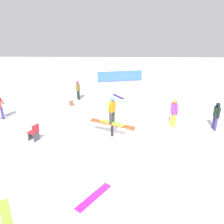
% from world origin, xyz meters
% --- Properties ---
extents(ground_plane, '(60.00, 60.00, 0.00)m').
position_xyz_m(ground_plane, '(0.00, 0.00, 0.00)').
color(ground_plane, white).
extents(rail_feature, '(2.31, 1.25, 0.72)m').
position_xyz_m(rail_feature, '(0.00, 0.00, 0.61)').
color(rail_feature, black).
rests_on(rail_feature, ground).
extents(snow_kicker_ramp, '(2.26, 2.11, 0.59)m').
position_xyz_m(snow_kicker_ramp, '(-1.68, 0.76, 0.30)').
color(snow_kicker_ramp, white).
rests_on(snow_kicker_ramp, ground).
extents(main_rider_on_rail, '(1.25, 0.94, 1.36)m').
position_xyz_m(main_rider_on_rail, '(0.00, 0.00, 1.40)').
color(main_rider_on_rail, '#87DE2D').
rests_on(main_rider_on_rail, rail_feature).
extents(bystander_purple, '(0.34, 0.67, 1.58)m').
position_xyz_m(bystander_purple, '(-3.36, -1.24, 0.88)').
color(bystander_purple, gold).
rests_on(bystander_purple, ground).
extents(bystander_brown, '(0.40, 0.60, 1.48)m').
position_xyz_m(bystander_brown, '(2.72, -5.92, 0.83)').
color(bystander_brown, black).
rests_on(bystander_brown, ground).
extents(bystander_black, '(0.23, 0.68, 1.55)m').
position_xyz_m(bystander_black, '(-5.52, -0.91, 0.87)').
color(bystander_black, navy).
rests_on(bystander_black, ground).
extents(loose_snowboard_magenta, '(1.12, 1.39, 0.02)m').
position_xyz_m(loose_snowboard_magenta, '(0.49, 4.30, 0.01)').
color(loose_snowboard_magenta, '#D71DA3').
rests_on(loose_snowboard_magenta, ground).
extents(loose_snowboard_navy, '(1.04, 1.40, 0.02)m').
position_xyz_m(loose_snowboard_navy, '(-0.32, -6.67, 0.01)').
color(loose_snowboard_navy, navy).
rests_on(loose_snowboard_navy, ground).
extents(loose_snowboard_lime, '(0.98, 1.29, 0.02)m').
position_xyz_m(loose_snowboard_lime, '(3.06, 5.08, 0.01)').
color(loose_snowboard_lime, '#8BCF37').
rests_on(loose_snowboard_lime, ground).
extents(folding_chair, '(0.58, 0.58, 0.88)m').
position_xyz_m(folding_chair, '(3.78, 0.57, 0.41)').
color(folding_chair, '#3F3F44').
rests_on(folding_chair, ground).
extents(backpack_on_snow, '(0.35, 0.30, 0.34)m').
position_xyz_m(backpack_on_snow, '(2.99, -4.52, 0.17)').
color(backpack_on_snow, brown).
rests_on(backpack_on_snow, ground).
extents(safety_fence, '(4.42, 1.12, 1.10)m').
position_xyz_m(safety_fence, '(-0.50, -11.65, 0.60)').
color(safety_fence, blue).
rests_on(safety_fence, ground).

